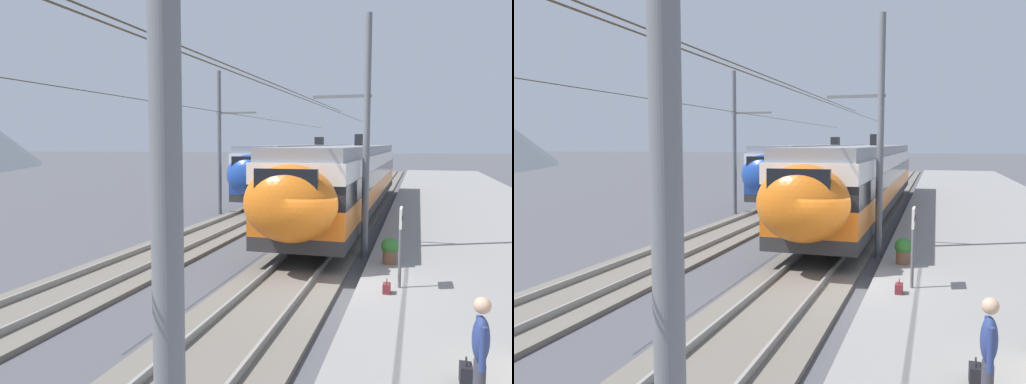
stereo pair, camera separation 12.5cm
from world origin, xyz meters
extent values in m
plane|color=#4C4C51|center=(0.00, 0.00, 0.00)|extent=(400.00, 400.00, 0.00)
cube|color=#6B6359|center=(0.00, 1.33, 0.06)|extent=(120.00, 3.00, 0.12)
cube|color=gray|center=(0.00, 0.62, 0.20)|extent=(120.00, 0.07, 0.16)
cube|color=gray|center=(0.00, 2.05, 0.20)|extent=(120.00, 0.07, 0.16)
cube|color=#6B6359|center=(0.00, 6.54, 0.06)|extent=(120.00, 3.00, 0.12)
cube|color=gray|center=(0.00, 5.82, 0.20)|extent=(120.00, 0.07, 0.16)
cube|color=gray|center=(0.00, 7.26, 0.20)|extent=(120.00, 0.07, 0.16)
cube|color=#2D2D30|center=(14.86, 1.33, 0.92)|extent=(27.64, 2.99, 0.45)
cube|color=orange|center=(14.86, 1.33, 1.57)|extent=(27.64, 2.99, 0.85)
cube|color=black|center=(14.86, 1.33, 2.38)|extent=(27.64, 3.03, 0.75)
cube|color=silver|center=(14.86, 1.33, 3.08)|extent=(27.64, 2.99, 0.65)
cube|color=gray|center=(14.86, 1.33, 3.62)|extent=(27.34, 2.79, 0.45)
cube|color=black|center=(6.29, 1.33, 0.49)|extent=(2.80, 2.39, 0.42)
cube|color=black|center=(23.43, 1.33, 0.49)|extent=(2.80, 2.39, 0.42)
ellipsoid|color=orange|center=(0.49, 1.33, 2.27)|extent=(1.80, 2.75, 2.25)
cube|color=black|center=(-0.01, 1.33, 2.70)|extent=(0.16, 1.79, 1.19)
cube|color=black|center=(19.00, 1.33, 4.20)|extent=(0.90, 0.70, 0.70)
cube|color=#2D2D30|center=(28.32, 6.54, 0.92)|extent=(30.12, 2.86, 0.45)
cube|color=#1E429E|center=(28.32, 6.54, 1.57)|extent=(30.12, 2.86, 0.85)
cube|color=black|center=(28.32, 6.54, 2.38)|extent=(30.12, 2.90, 0.75)
cube|color=white|center=(28.32, 6.54, 3.08)|extent=(30.12, 2.86, 0.65)
cube|color=gray|center=(28.32, 6.54, 3.62)|extent=(29.82, 2.66, 0.45)
cube|color=black|center=(18.98, 6.54, 0.49)|extent=(2.80, 2.29, 0.42)
cube|color=black|center=(37.66, 6.54, 0.49)|extent=(2.80, 2.29, 0.42)
ellipsoid|color=#1E429E|center=(12.71, 6.54, 2.27)|extent=(1.80, 2.63, 2.25)
cube|color=black|center=(12.21, 6.54, 2.70)|extent=(0.16, 1.72, 1.19)
cube|color=black|center=(32.84, 6.54, 4.20)|extent=(0.90, 0.70, 0.70)
cylinder|color=slate|center=(-10.30, -0.38, 4.01)|extent=(0.24, 0.24, 8.01)
cylinder|color=slate|center=(4.49, -0.38, 4.19)|extent=(0.24, 0.24, 8.37)
cube|color=slate|center=(4.49, 0.47, 5.61)|extent=(0.10, 2.02, 0.10)
cylinder|color=#473823|center=(4.49, 1.33, 5.36)|extent=(41.06, 0.02, 0.02)
cylinder|color=slate|center=(13.30, 8.55, 3.99)|extent=(0.24, 0.24, 7.98)
cube|color=slate|center=(13.30, 7.55, 5.66)|extent=(0.10, 2.31, 0.10)
cylinder|color=#473823|center=(13.30, 6.54, 5.41)|extent=(41.06, 0.02, 0.02)
cylinder|color=#59595B|center=(-0.34, -1.74, 1.35)|extent=(0.08, 0.08, 2.05)
cube|color=silver|center=(-0.34, -1.74, 2.13)|extent=(0.70, 0.06, 0.50)
cube|color=black|center=(-0.34, -1.78, 2.13)|extent=(0.52, 0.01, 0.10)
ellipsoid|color=navy|center=(-6.62, -2.96, 1.46)|extent=(0.36, 0.22, 0.62)
sphere|color=tan|center=(-6.62, -2.96, 1.91)|extent=(0.22, 0.22, 0.22)
cylinder|color=navy|center=(-6.84, -2.96, 1.41)|extent=(0.09, 0.09, 0.58)
cylinder|color=navy|center=(-6.40, -2.96, 1.41)|extent=(0.09, 0.09, 0.58)
cube|color=black|center=(-5.47, -2.91, 0.47)|extent=(0.32, 0.18, 0.29)
torus|color=black|center=(-5.47, -2.91, 0.67)|extent=(0.16, 0.02, 0.16)
cube|color=maroon|center=(-0.93, -1.46, 0.45)|extent=(0.32, 0.18, 0.24)
torus|color=maroon|center=(-0.93, -1.46, 0.62)|extent=(0.16, 0.02, 0.16)
cylinder|color=brown|center=(2.28, -1.36, 0.52)|extent=(0.41, 0.41, 0.39)
sphere|color=#33752D|center=(2.28, -1.36, 0.87)|extent=(0.52, 0.52, 0.52)
sphere|color=purple|center=(2.28, -1.36, 0.98)|extent=(0.28, 0.28, 0.28)
camera|label=1|loc=(-13.65, -2.13, 3.99)|focal=36.14mm
camera|label=2|loc=(-13.61, -2.24, 3.99)|focal=36.14mm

